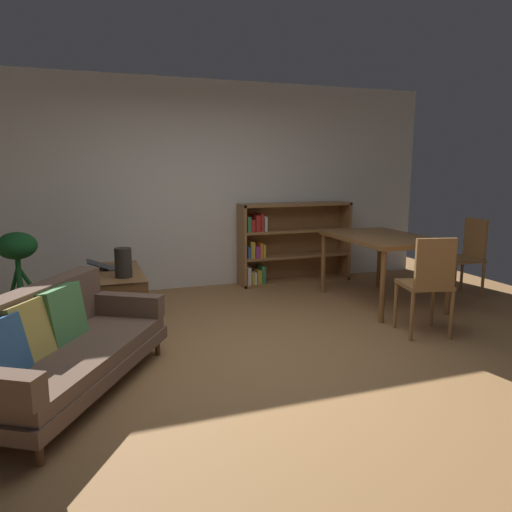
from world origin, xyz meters
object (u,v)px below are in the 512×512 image
(media_console, at_px, (121,296))
(fabric_couch, at_px, (54,345))
(bookshelf, at_px, (287,243))
(dining_table, at_px, (382,242))
(open_laptop, at_px, (111,266))
(potted_floor_plant, at_px, (19,273))
(desk_speaker, at_px, (123,263))
(dining_chair_far, at_px, (466,254))
(dining_chair_near, at_px, (428,280))

(media_console, bearing_deg, fabric_couch, -109.42)
(media_console, height_order, bookshelf, bookshelf)
(fabric_couch, bearing_deg, dining_table, 19.52)
(open_laptop, height_order, potted_floor_plant, potted_floor_plant)
(media_console, distance_m, open_laptop, 0.35)
(media_console, relative_size, open_laptop, 2.58)
(desk_speaker, bearing_deg, dining_chair_far, -2.06)
(dining_chair_far, bearing_deg, media_console, 173.87)
(dining_chair_near, bearing_deg, dining_chair_far, 36.94)
(open_laptop, bearing_deg, potted_floor_plant, -173.05)
(open_laptop, distance_m, dining_chair_near, 3.25)
(potted_floor_plant, relative_size, dining_chair_far, 1.00)
(potted_floor_plant, bearing_deg, media_console, -4.23)
(desk_speaker, relative_size, bookshelf, 0.18)
(potted_floor_plant, bearing_deg, desk_speaker, -20.48)
(open_laptop, xyz_separation_m, bookshelf, (2.41, 0.82, 0.01))
(fabric_couch, distance_m, dining_chair_near, 3.27)
(desk_speaker, xyz_separation_m, dining_chair_near, (2.67, -1.23, -0.12))
(fabric_couch, distance_m, open_laptop, 1.88)
(open_laptop, height_order, desk_speaker, desk_speaker)
(dining_chair_near, bearing_deg, dining_table, 77.44)
(dining_table, height_order, bookshelf, bookshelf)
(fabric_couch, xyz_separation_m, desk_speaker, (0.59, 1.33, 0.30))
(desk_speaker, xyz_separation_m, potted_floor_plant, (-0.98, 0.37, -0.11))
(desk_speaker, bearing_deg, fabric_couch, -113.86)
(media_console, distance_m, dining_chair_far, 4.16)
(fabric_couch, xyz_separation_m, media_console, (0.57, 1.63, -0.11))
(desk_speaker, bearing_deg, bookshelf, 29.14)
(fabric_couch, relative_size, dining_chair_far, 1.97)
(potted_floor_plant, bearing_deg, dining_chair_far, -5.77)
(media_console, relative_size, desk_speaker, 3.95)
(desk_speaker, height_order, bookshelf, bookshelf)
(fabric_couch, relative_size, dining_table, 1.35)
(desk_speaker, distance_m, dining_table, 2.93)
(media_console, relative_size, dining_chair_far, 1.20)
(fabric_couch, relative_size, media_console, 1.65)
(dining_chair_near, bearing_deg, desk_speaker, 155.25)
(dining_chair_near, relative_size, bookshelf, 0.60)
(bookshelf, bearing_deg, potted_floor_plant, -164.34)
(open_laptop, distance_m, bookshelf, 2.54)
(dining_table, bearing_deg, dining_chair_far, -2.84)
(open_laptop, relative_size, dining_chair_near, 0.47)
(fabric_couch, bearing_deg, dining_chair_near, 1.83)
(potted_floor_plant, height_order, dining_table, potted_floor_plant)
(fabric_couch, bearing_deg, dining_chair_far, 14.17)
(dining_chair_far, relative_size, bookshelf, 0.61)
(media_console, height_order, open_laptop, open_laptop)
(dining_table, bearing_deg, potted_floor_plant, 173.35)
(open_laptop, bearing_deg, media_console, -66.60)
(fabric_couch, relative_size, open_laptop, 4.25)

